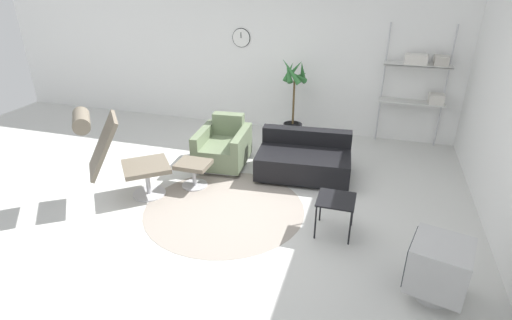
% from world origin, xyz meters
% --- Properties ---
extents(ground_plane, '(12.00, 12.00, 0.00)m').
position_xyz_m(ground_plane, '(0.00, 0.00, 0.00)').
color(ground_plane, silver).
extents(wall_back, '(12.00, 0.09, 2.80)m').
position_xyz_m(wall_back, '(-0.00, 2.79, 1.40)').
color(wall_back, white).
rests_on(wall_back, ground_plane).
extents(round_rug, '(2.04, 2.04, 0.01)m').
position_xyz_m(round_rug, '(-0.12, -0.33, 0.00)').
color(round_rug, gray).
rests_on(round_rug, ground_plane).
extents(lounge_chair, '(1.16, 1.09, 1.25)m').
position_xyz_m(lounge_chair, '(-1.51, -0.51, 0.74)').
color(lounge_chair, '#BCBCC1').
rests_on(lounge_chair, ground_plane).
extents(ottoman, '(0.45, 0.38, 0.36)m').
position_xyz_m(ottoman, '(-0.75, 0.12, 0.26)').
color(ottoman, '#BCBCC1').
rests_on(ottoman, ground_plane).
extents(armchair_red, '(0.80, 0.95, 0.72)m').
position_xyz_m(armchair_red, '(-0.61, 0.92, 0.27)').
color(armchair_red, silver).
rests_on(armchair_red, ground_plane).
extents(couch_low, '(1.40, 0.97, 0.62)m').
position_xyz_m(couch_low, '(0.66, 0.91, 0.24)').
color(couch_low, black).
rests_on(couch_low, ground_plane).
extents(side_table, '(0.42, 0.42, 0.44)m').
position_xyz_m(side_table, '(1.27, -0.43, 0.40)').
color(side_table, black).
rests_on(side_table, ground_plane).
extents(crt_television, '(0.61, 0.62, 0.58)m').
position_xyz_m(crt_television, '(2.28, -1.16, 0.31)').
color(crt_television, '#B7B7B7').
rests_on(crt_television, ground_plane).
extents(potted_plant, '(0.48, 0.49, 1.48)m').
position_xyz_m(potted_plant, '(0.20, 2.24, 0.61)').
color(potted_plant, '#333338').
rests_on(potted_plant, ground_plane).
extents(shelf_unit, '(1.05, 0.28, 2.02)m').
position_xyz_m(shelf_unit, '(2.23, 2.55, 1.24)').
color(shelf_unit, '#BCBCC1').
rests_on(shelf_unit, ground_plane).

